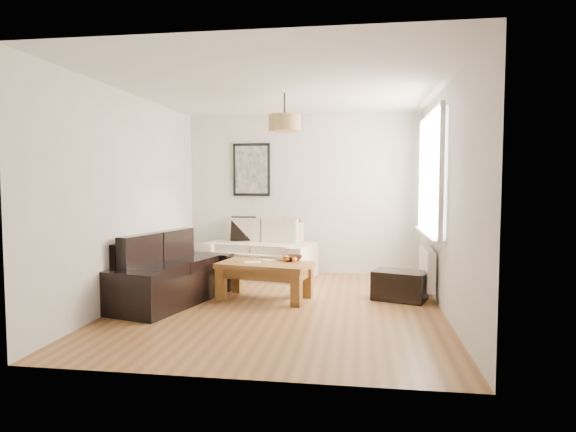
# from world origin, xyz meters

# --- Properties ---
(floor) EXTENTS (4.50, 4.50, 0.00)m
(floor) POSITION_xyz_m (0.00, 0.00, 0.00)
(floor) COLOR brown
(floor) RESTS_ON ground
(ceiling) EXTENTS (3.80, 4.50, 0.00)m
(ceiling) POSITION_xyz_m (0.00, 0.00, 2.60)
(ceiling) COLOR white
(ceiling) RESTS_ON floor
(wall_back) EXTENTS (3.80, 0.04, 2.60)m
(wall_back) POSITION_xyz_m (0.00, 2.25, 1.30)
(wall_back) COLOR silver
(wall_back) RESTS_ON floor
(wall_front) EXTENTS (3.80, 0.04, 2.60)m
(wall_front) POSITION_xyz_m (0.00, -2.25, 1.30)
(wall_front) COLOR silver
(wall_front) RESTS_ON floor
(wall_left) EXTENTS (0.04, 4.50, 2.60)m
(wall_left) POSITION_xyz_m (-1.90, 0.00, 1.30)
(wall_left) COLOR silver
(wall_left) RESTS_ON floor
(wall_right) EXTENTS (0.04, 4.50, 2.60)m
(wall_right) POSITION_xyz_m (1.90, 0.00, 1.30)
(wall_right) COLOR silver
(wall_right) RESTS_ON floor
(window_bay) EXTENTS (0.14, 1.90, 1.60)m
(window_bay) POSITION_xyz_m (1.86, 0.80, 1.60)
(window_bay) COLOR white
(window_bay) RESTS_ON wall_right
(radiator) EXTENTS (0.10, 0.90, 0.52)m
(radiator) POSITION_xyz_m (1.82, 0.80, 0.38)
(radiator) COLOR white
(radiator) RESTS_ON wall_right
(poster) EXTENTS (0.62, 0.04, 0.87)m
(poster) POSITION_xyz_m (-0.85, 2.22, 1.70)
(poster) COLOR black
(poster) RESTS_ON wall_back
(pendant_shade) EXTENTS (0.40, 0.40, 0.20)m
(pendant_shade) POSITION_xyz_m (0.00, 0.30, 2.23)
(pendant_shade) COLOR tan
(pendant_shade) RESTS_ON ceiling
(loveseat_cream) EXTENTS (1.85, 1.25, 0.84)m
(loveseat_cream) POSITION_xyz_m (-0.64, 1.78, 0.42)
(loveseat_cream) COLOR beige
(loveseat_cream) RESTS_ON floor
(sofa_leather) EXTENTS (1.30, 1.97, 0.78)m
(sofa_leather) POSITION_xyz_m (-1.43, 0.01, 0.39)
(sofa_leather) COLOR black
(sofa_leather) RESTS_ON floor
(coffee_table) EXTENTS (1.25, 0.84, 0.47)m
(coffee_table) POSITION_xyz_m (-0.26, 0.31, 0.24)
(coffee_table) COLOR brown
(coffee_table) RESTS_ON floor
(ottoman) EXTENTS (0.75, 0.60, 0.37)m
(ottoman) POSITION_xyz_m (1.45, 0.51, 0.19)
(ottoman) COLOR black
(ottoman) RESTS_ON floor
(cushion_left) EXTENTS (0.40, 0.14, 0.40)m
(cushion_left) POSITION_xyz_m (-0.94, 1.99, 0.73)
(cushion_left) COLOR black
(cushion_left) RESTS_ON loveseat_cream
(cushion_right) EXTENTS (0.39, 0.16, 0.38)m
(cushion_right) POSITION_xyz_m (-0.21, 1.99, 0.72)
(cushion_right) COLOR black
(cushion_right) RESTS_ON loveseat_cream
(fruit_bowl) EXTENTS (0.31, 0.31, 0.07)m
(fruit_bowl) POSITION_xyz_m (0.07, 0.50, 0.51)
(fruit_bowl) COLOR black
(fruit_bowl) RESTS_ON coffee_table
(orange_a) EXTENTS (0.07, 0.07, 0.06)m
(orange_a) POSITION_xyz_m (0.02, 0.39, 0.51)
(orange_a) COLOR #FF6215
(orange_a) RESTS_ON fruit_bowl
(orange_b) EXTENTS (0.07, 0.07, 0.07)m
(orange_b) POSITION_xyz_m (0.12, 0.35, 0.51)
(orange_b) COLOR orange
(orange_b) RESTS_ON fruit_bowl
(orange_c) EXTENTS (0.10, 0.10, 0.08)m
(orange_c) POSITION_xyz_m (0.00, 0.43, 0.51)
(orange_c) COLOR orange
(orange_c) RESTS_ON fruit_bowl
(papers) EXTENTS (0.22, 0.17, 0.01)m
(papers) POSITION_xyz_m (-0.41, 0.29, 0.48)
(papers) COLOR silver
(papers) RESTS_ON coffee_table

